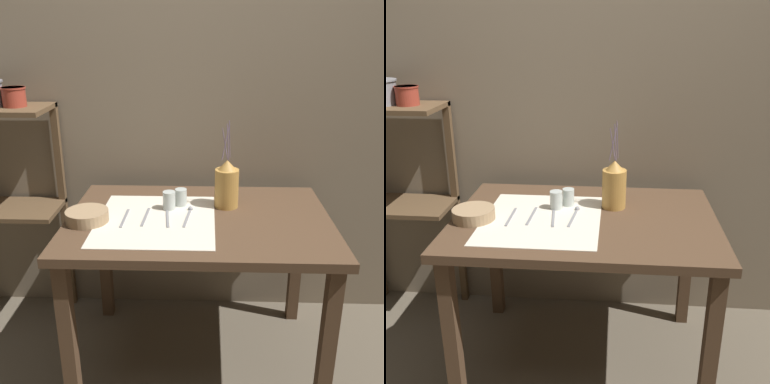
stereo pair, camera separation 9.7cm
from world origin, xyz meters
The scene contains 14 objects.
ground_plane centered at (0.00, 0.00, 0.00)m, with size 12.00×12.00×0.00m, color brown.
stone_wall_back centered at (0.00, 0.52, 1.20)m, with size 7.00×0.06×2.40m.
wooden_table centered at (0.00, 0.00, 0.67)m, with size 1.18×0.83×0.78m.
wooden_shelf_unit centered at (-1.03, 0.35, 0.85)m, with size 0.56×0.31×1.22m.
linen_cloth centered at (-0.19, -0.04, 0.78)m, with size 0.52×0.58×0.00m.
pitcher_with_flowers centered at (0.13, 0.13, 0.88)m, with size 0.11×0.11×0.41m.
wooden_bowl centered at (-0.49, -0.07, 0.80)m, with size 0.19×0.19×0.05m.
glass_tumbler_near centered at (-0.14, 0.08, 0.82)m, with size 0.06×0.06×0.09m.
glass_tumbler_far centered at (-0.09, 0.13, 0.82)m, with size 0.06×0.06×0.08m.
fork_outer centered at (-0.33, -0.04, 0.78)m, with size 0.01×0.20×0.00m.
fork_inner centered at (-0.24, -0.02, 0.78)m, with size 0.02×0.20×0.00m.
spoon_inner centered at (-0.15, 0.03, 0.78)m, with size 0.04×0.21×0.02m.
spoon_outer centered at (-0.05, 0.03, 0.78)m, with size 0.04×0.21×0.02m.
metal_pot_small centered at (-0.91, 0.32, 1.27)m, with size 0.12×0.12×0.09m.
Camera 2 is at (0.13, -1.86, 1.59)m, focal length 42.00 mm.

